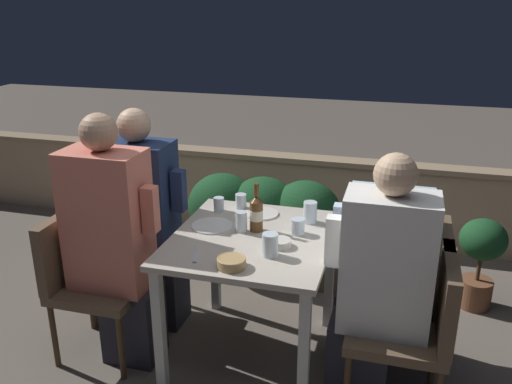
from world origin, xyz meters
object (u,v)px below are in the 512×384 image
at_px(chair_right_far, 417,286).
at_px(beer_bottle, 256,213).
at_px(chair_right_near, 419,319).
at_px(potted_plant, 481,254).
at_px(person_coral_top, 114,242).
at_px(person_navy_jumper, 146,220).
at_px(person_white_polo, 379,286).
at_px(person_blue_shirt, 380,265).
at_px(chair_left_near, 86,271).
at_px(chair_left_far, 119,242).

bearing_deg(chair_right_far, beer_bottle, -176.45).
height_order(chair_right_near, potted_plant, chair_right_near).
xyz_separation_m(person_coral_top, person_navy_jumper, (-0.00, 0.37, -0.02)).
bearing_deg(person_navy_jumper, person_white_polo, -15.19).
relative_size(person_navy_jumper, potted_plant, 2.19).
bearing_deg(person_blue_shirt, chair_left_near, -168.69).
bearing_deg(person_blue_shirt, person_navy_jumper, 177.45).
bearing_deg(person_white_polo, potted_plant, 60.90).
height_order(person_coral_top, chair_right_near, person_coral_top).
bearing_deg(chair_left_near, chair_right_far, 10.05).
distance_m(person_coral_top, beer_bottle, 0.76).
distance_m(person_navy_jumper, potted_plant, 2.09).
distance_m(chair_right_near, person_white_polo, 0.24).
height_order(person_navy_jumper, person_white_polo, person_navy_jumper).
relative_size(person_white_polo, beer_bottle, 4.87).
bearing_deg(chair_left_near, person_white_polo, -0.07).
xyz_separation_m(chair_left_far, person_navy_jumper, (0.19, -0.00, 0.17)).
distance_m(person_coral_top, chair_right_near, 1.57).
distance_m(chair_left_near, person_white_polo, 1.56).
distance_m(person_coral_top, person_navy_jumper, 0.37).
xyz_separation_m(person_white_polo, potted_plant, (0.59, 1.06, -0.27)).
relative_size(chair_right_far, beer_bottle, 3.10).
distance_m(chair_right_near, chair_right_far, 0.31).
bearing_deg(person_blue_shirt, chair_left_far, 177.77).
distance_m(chair_left_near, chair_right_near, 1.75).
bearing_deg(chair_left_near, person_navy_jumper, 63.01).
bearing_deg(chair_right_near, person_coral_top, 179.93).
distance_m(person_navy_jumper, person_blue_shirt, 1.36).
distance_m(chair_left_far, chair_right_far, 1.75).
xyz_separation_m(chair_left_near, person_coral_top, (0.19, 0.00, 0.19)).
bearing_deg(chair_left_far, person_navy_jumper, -0.00).
height_order(chair_left_near, chair_right_far, same).
bearing_deg(person_coral_top, chair_left_far, 118.18).
bearing_deg(chair_left_far, chair_right_far, -1.98).
bearing_deg(person_navy_jumper, chair_left_far, 180.00).
height_order(person_white_polo, beer_bottle, person_white_polo).
bearing_deg(person_white_polo, chair_left_far, 166.62).
bearing_deg(person_white_polo, person_blue_shirt, 91.87).
bearing_deg(beer_bottle, chair_left_far, 172.85).
xyz_separation_m(chair_left_near, person_navy_jumper, (0.19, 0.37, 0.17)).
relative_size(person_coral_top, chair_left_far, 1.68).
height_order(chair_left_near, chair_right_near, same).
distance_m(person_white_polo, person_blue_shirt, 0.31).
relative_size(person_coral_top, beer_bottle, 5.22).
distance_m(person_coral_top, potted_plant, 2.24).
bearing_deg(person_navy_jumper, chair_right_far, -2.22).
xyz_separation_m(person_white_polo, chair_right_far, (0.19, 0.31, -0.15)).
height_order(chair_left_far, chair_right_far, same).
xyz_separation_m(person_coral_top, person_blue_shirt, (1.35, 0.31, -0.10)).
relative_size(person_coral_top, person_blue_shirt, 1.16).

